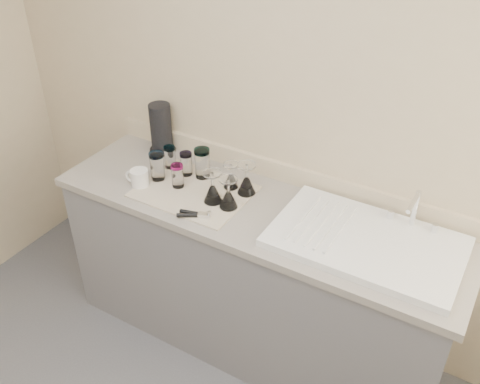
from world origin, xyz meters
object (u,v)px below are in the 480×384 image
Objects in this scene: sink_unit at (367,241)px; tumbler_blue at (178,176)px; goblet_front_left at (213,191)px; tumbler_magenta at (157,166)px; goblet_back_right at (246,183)px; tumbler_purple at (202,163)px; paper_towel_roll at (161,129)px; tumbler_teal at (170,157)px; goblet_front_right at (228,197)px; tumbler_cyan at (186,164)px; white_mug at (139,178)px; goblet_back_left at (231,179)px; can_opener at (195,214)px.

sink_unit reaches higher than tumbler_blue.
sink_unit is at bearing 5.23° from goblet_front_left.
tumbler_magenta is 0.47m from goblet_back_right.
paper_towel_roll is (-0.36, 0.12, 0.05)m from tumbler_purple.
sink_unit is 6.68× the size of tumbler_teal.
tumbler_magenta is (-0.19, -0.13, -0.01)m from tumbler_purple.
tumbler_purple is at bearing 68.09° from tumbler_blue.
goblet_front_right is (0.26, -0.16, -0.03)m from tumbler_purple.
goblet_front_right is (-0.66, -0.07, 0.04)m from sink_unit.
goblet_back_right is (0.27, -0.01, -0.03)m from tumbler_purple.
tumbler_cyan is at bearing 151.40° from goblet_front_left.
sink_unit reaches higher than white_mug.
goblet_front_left is at bearing -4.34° from tumbler_magenta.
goblet_front_right is 0.50m from white_mug.
tumbler_blue is 0.44× the size of paper_towel_roll.
white_mug is at bearing -125.92° from tumbler_cyan.
goblet_front_left is 0.58× the size of paper_towel_roll.
goblet_back_left reaches higher than white_mug.
goblet_front_left is 0.09m from goblet_front_right.
goblet_back_right is at bearing 14.58° from tumbler_magenta.
tumbler_magenta is 1.13× the size of white_mug.
goblet_back_right is 0.15m from goblet_front_right.
goblet_back_right and goblet_front_left have the same top height.
goblet_back_left is (0.26, 0.01, -0.02)m from tumbler_cyan.
goblet_front_left is 0.41m from white_mug.
tumbler_magenta is 0.94× the size of goblet_front_right.
tumbler_purple is at bearing 176.93° from goblet_back_right.
tumbler_magenta is at bearing -161.19° from goblet_back_left.
goblet_back_right is 1.02× the size of goblet_front_right.
sink_unit is 5.13× the size of goblet_front_right.
tumbler_purple is 0.57× the size of paper_towel_roll.
sink_unit is 5.08× the size of tumbler_purple.
tumbler_magenta is at bearing -177.83° from sink_unit.
tumbler_teal is at bearing 140.37° from can_opener.
sink_unit is 1.01m from tumbler_cyan.
white_mug is at bearing -70.89° from paper_towel_roll.
sink_unit reaches higher than goblet_back_right.
paper_towel_roll is at bearing 140.03° from can_opener.
tumbler_magenta is 0.98× the size of can_opener.
sink_unit is 0.76m from goblet_front_left.
paper_towel_roll is (-0.53, 0.13, 0.08)m from goblet_back_left.
tumbler_cyan is at bearing -28.56° from paper_towel_roll.
tumbler_cyan is 0.15m from tumbler_magenta.
tumbler_magenta reaches higher than white_mug.
tumbler_teal is 0.47m from goblet_back_right.
goblet_back_left is 0.84× the size of goblet_front_right.
goblet_back_right is 0.18m from goblet_front_left.
goblet_back_left is (0.37, 0.12, -0.03)m from tumbler_magenta.
goblet_back_left is 0.47m from white_mug.
tumbler_magenta is at bearing -83.53° from tumbler_teal.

